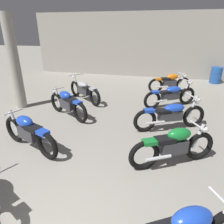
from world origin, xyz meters
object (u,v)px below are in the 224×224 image
(support_pillar, at_px, (14,63))
(motorcycle_left_row_1, at_px, (29,132))
(motorcycle_left_row_3, at_px, (84,90))
(oil_drum, at_px, (216,75))
(motorcycle_right_row_3, at_px, (171,95))
(motorcycle_right_row_2, at_px, (171,115))
(motorcycle_right_row_4, at_px, (170,83))
(motorcycle_left_row_2, at_px, (67,103))
(motorcycle_right_row_1, at_px, (174,146))

(support_pillar, relative_size, motorcycle_left_row_1, 1.71)
(support_pillar, relative_size, motorcycle_left_row_3, 1.79)
(motorcycle_left_row_3, relative_size, oil_drum, 2.10)
(motorcycle_right_row_3, bearing_deg, motorcycle_right_row_2, -91.36)
(motorcycle_right_row_3, relative_size, motorcycle_right_row_4, 1.00)
(motorcycle_right_row_2, distance_m, motorcycle_right_row_4, 3.72)
(motorcycle_left_row_2, relative_size, motorcycle_right_row_4, 0.94)
(motorcycle_left_row_3, height_order, motorcycle_right_row_2, same)
(motorcycle_right_row_4, bearing_deg, motorcycle_left_row_2, -132.52)
(support_pillar, bearing_deg, motorcycle_right_row_3, 14.40)
(motorcycle_right_row_3, bearing_deg, motorcycle_left_row_2, -152.11)
(motorcycle_right_row_3, bearing_deg, motorcycle_right_row_1, -90.31)
(support_pillar, bearing_deg, motorcycle_right_row_4, 31.10)
(support_pillar, height_order, motorcycle_right_row_2, support_pillar)
(motorcycle_left_row_1, relative_size, motorcycle_left_row_3, 1.05)
(support_pillar, bearing_deg, motorcycle_right_row_2, -5.49)
(motorcycle_right_row_2, relative_size, motorcycle_right_row_3, 1.07)
(motorcycle_left_row_1, xyz_separation_m, motorcycle_right_row_1, (3.29, 0.22, 0.00))
(motorcycle_right_row_1, bearing_deg, motorcycle_right_row_4, 89.79)
(motorcycle_left_row_3, bearing_deg, motorcycle_right_row_4, 30.84)
(support_pillar, relative_size, motorcycle_right_row_1, 1.80)
(motorcycle_left_row_1, xyz_separation_m, motorcycle_right_row_4, (3.31, 5.61, 0.00))
(motorcycle_right_row_3, xyz_separation_m, oil_drum, (2.41, 4.18, -0.03))
(support_pillar, height_order, motorcycle_left_row_2, support_pillar)
(motorcycle_right_row_3, bearing_deg, motorcycle_left_row_1, -131.37)
(oil_drum, bearing_deg, motorcycle_right_row_1, -107.44)
(motorcycle_right_row_4, bearing_deg, motorcycle_right_row_2, -90.69)
(motorcycle_left_row_3, xyz_separation_m, motorcycle_right_row_2, (3.29, -1.73, 0.00))
(motorcycle_left_row_1, xyz_separation_m, motorcycle_right_row_2, (3.27, 1.88, -0.01))
(motorcycle_left_row_1, xyz_separation_m, motorcycle_right_row_3, (3.31, 3.76, -0.01))
(motorcycle_left_row_2, distance_m, motorcycle_right_row_3, 3.72)
(motorcycle_right_row_3, bearing_deg, motorcycle_right_row_4, 89.98)
(motorcycle_left_row_3, distance_m, motorcycle_right_row_3, 3.33)
(motorcycle_right_row_1, height_order, oil_drum, motorcycle_right_row_1)
(motorcycle_right_row_3, xyz_separation_m, motorcycle_right_row_4, (0.00, 1.85, 0.01))
(motorcycle_left_row_1, relative_size, motorcycle_right_row_3, 1.00)
(motorcycle_left_row_2, xyz_separation_m, motorcycle_right_row_3, (3.29, 1.74, -0.01))
(motorcycle_left_row_1, height_order, motorcycle_right_row_2, motorcycle_right_row_2)
(motorcycle_left_row_3, height_order, oil_drum, motorcycle_left_row_3)
(support_pillar, distance_m, motorcycle_left_row_2, 2.37)
(motorcycle_left_row_2, xyz_separation_m, motorcycle_right_row_1, (3.27, -1.80, 0.00))
(support_pillar, xyz_separation_m, motorcycle_left_row_3, (2.00, 1.23, -1.15))
(motorcycle_left_row_3, xyz_separation_m, motorcycle_right_row_3, (3.33, 0.14, 0.00))
(support_pillar, relative_size, motorcycle_right_row_3, 1.71)
(support_pillar, xyz_separation_m, oil_drum, (7.74, 5.54, -1.18))
(motorcycle_left_row_1, distance_m, motorcycle_right_row_3, 5.01)
(motorcycle_right_row_4, bearing_deg, motorcycle_left_row_1, -120.57)
(motorcycle_right_row_1, bearing_deg, motorcycle_right_row_3, 89.69)
(motorcycle_right_row_1, xyz_separation_m, motorcycle_right_row_4, (0.02, 5.39, 0.00))
(motorcycle_right_row_1, distance_m, motorcycle_right_row_3, 3.54)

